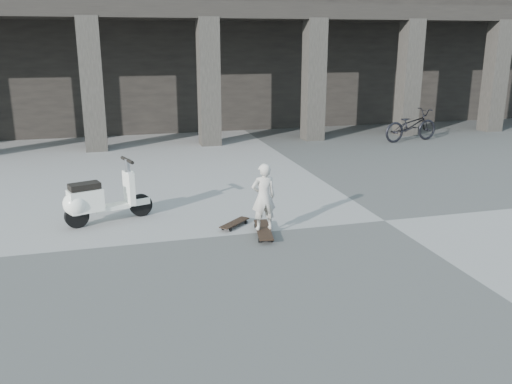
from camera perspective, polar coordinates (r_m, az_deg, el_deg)
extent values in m
plane|color=#474745|center=(10.64, 13.38, -2.96)|extent=(90.00, 90.00, 0.00)
cube|color=black|center=(23.33, -3.14, 14.97)|extent=(28.00, 6.00, 6.00)
cube|color=black|center=(19.07, -0.23, 18.41)|extent=(28.00, 2.80, 0.50)
cube|color=#292722|center=(17.35, -16.88, 10.73)|extent=(0.65, 0.65, 4.00)
cube|color=#292722|center=(17.64, -5.00, 11.40)|extent=(0.65, 0.65, 4.00)
cube|color=#292722|center=(18.61, 6.11, 11.61)|extent=(0.65, 0.65, 4.00)
cube|color=#292722|center=(20.18, 15.80, 11.44)|extent=(0.65, 0.65, 4.00)
cube|color=#292722|center=(22.22, 23.88, 11.05)|extent=(0.65, 0.65, 4.00)
cube|color=black|center=(9.60, 0.79, -3.98)|extent=(0.43, 1.09, 0.02)
cube|color=#B2B2B7|center=(9.96, 0.56, -3.49)|extent=(0.23, 0.09, 0.03)
cube|color=#B2B2B7|center=(9.27, 1.03, -5.01)|extent=(0.23, 0.09, 0.03)
cylinder|color=black|center=(9.96, -0.07, -3.57)|extent=(0.05, 0.08, 0.08)
cylinder|color=black|center=(9.98, 1.20, -3.53)|extent=(0.05, 0.08, 0.08)
cylinder|color=black|center=(9.26, 0.34, -5.10)|extent=(0.05, 0.08, 0.08)
cylinder|color=black|center=(9.28, 1.71, -5.06)|extent=(0.05, 0.08, 0.08)
cube|color=black|center=(10.00, -2.27, -3.25)|extent=(0.67, 0.64, 0.02)
cube|color=#B2B2B7|center=(10.22, -1.45, -3.05)|extent=(0.15, 0.15, 0.03)
cube|color=#B2B2B7|center=(9.82, -3.11, -3.87)|extent=(0.15, 0.15, 0.03)
cylinder|color=black|center=(10.27, -1.84, -3.01)|extent=(0.07, 0.06, 0.06)
cylinder|color=black|center=(10.18, -1.06, -3.18)|extent=(0.07, 0.06, 0.06)
cylinder|color=black|center=(9.87, -3.51, -3.83)|extent=(0.07, 0.06, 0.06)
cylinder|color=black|center=(9.78, -2.71, -4.01)|extent=(0.07, 0.06, 0.06)
imported|color=#BCB5AA|center=(9.41, 0.80, -0.51)|extent=(0.44, 0.29, 1.19)
cylinder|color=black|center=(10.80, -12.01, -1.36)|extent=(0.45, 0.24, 0.44)
cylinder|color=black|center=(10.44, -18.34, -2.44)|extent=(0.45, 0.24, 0.44)
cube|color=white|center=(10.60, -14.98, -1.53)|extent=(0.71, 0.47, 0.08)
cube|color=white|center=(10.41, -17.50, -0.85)|extent=(0.68, 0.52, 0.41)
sphere|color=white|center=(10.37, -18.46, -1.18)|extent=(0.46, 0.46, 0.46)
cube|color=black|center=(10.34, -17.62, 0.60)|extent=(0.61, 0.44, 0.11)
cube|color=white|center=(10.62, -13.22, 0.42)|extent=(0.22, 0.39, 0.63)
cube|color=white|center=(10.78, -12.04, -0.92)|extent=(0.36, 0.25, 0.13)
cylinder|color=#B2B2B7|center=(10.53, -13.36, 2.53)|extent=(0.12, 0.12, 0.33)
cylinder|color=black|center=(10.50, -13.40, 3.29)|extent=(0.23, 0.54, 0.07)
sphere|color=white|center=(10.58, -12.98, 1.89)|extent=(0.13, 0.13, 0.13)
imported|color=black|center=(19.06, 16.00, 6.76)|extent=(2.14, 1.02, 1.08)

